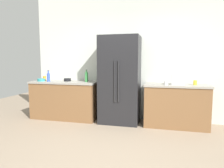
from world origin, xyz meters
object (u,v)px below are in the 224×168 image
at_px(refrigerator, 120,80).
at_px(cup_c, 166,83).
at_px(bowl_a, 67,80).
at_px(bottle_b, 86,77).
at_px(toaster, 178,79).
at_px(bowl_b, 41,80).
at_px(bottle_a, 49,77).
at_px(cup_a, 45,78).
at_px(cup_b, 195,83).

relative_size(refrigerator, cup_c, 22.01).
height_order(refrigerator, bowl_a, refrigerator).
distance_m(bottle_b, cup_c, 1.78).
bearing_deg(toaster, bowl_b, -179.96).
xyz_separation_m(bowl_a, bowl_b, (-0.61, -0.15, -0.00)).
relative_size(toaster, bowl_b, 1.36).
distance_m(bottle_a, bowl_a, 0.44).
xyz_separation_m(bottle_b, cup_a, (-1.12, 0.06, -0.06)).
xyz_separation_m(cup_a, bowl_a, (0.63, -0.03, -0.02)).
bearing_deg(cup_b, cup_c, -171.03).
distance_m(refrigerator, cup_c, 0.98).
height_order(toaster, cup_c, toaster).
relative_size(cup_b, bowl_a, 0.57).
bearing_deg(cup_c, bottle_b, 175.30).
bearing_deg(bottle_a, refrigerator, 3.62).
bearing_deg(toaster, cup_b, 9.04).
distance_m(toaster, cup_c, 0.25).
relative_size(bottle_a, bottle_b, 0.95).
xyz_separation_m(cup_c, bowl_a, (-2.27, 0.18, -0.00)).
relative_size(refrigerator, bottle_b, 6.77).
height_order(refrigerator, cup_c, refrigerator).
height_order(bottle_b, cup_b, bottle_b).
bearing_deg(cup_a, cup_c, -4.07).
distance_m(toaster, bowl_b, 3.11).
xyz_separation_m(refrigerator, bowl_a, (-1.29, 0.07, -0.03)).
relative_size(toaster, bowl_a, 1.51).
bearing_deg(bowl_b, bowl_a, 13.52).
height_order(bottle_b, bowl_b, bottle_b).
distance_m(cup_b, bowl_b, 3.44).
relative_size(cup_b, cup_c, 1.10).
distance_m(bottle_a, bowl_b, 0.23).
height_order(toaster, bowl_b, toaster).
distance_m(cup_b, cup_c, 0.57).
distance_m(cup_a, cup_b, 3.46).
relative_size(bottle_b, cup_c, 3.25).
relative_size(toaster, cup_c, 2.92).
distance_m(cup_b, bowl_a, 2.83).
bearing_deg(bowl_b, bottle_a, -8.09).
bearing_deg(toaster, bottle_a, -179.36).
bearing_deg(bowl_b, refrigerator, 2.30).
relative_size(refrigerator, cup_a, 17.65).
height_order(cup_c, bowl_b, cup_c).
distance_m(toaster, bottle_b, 2.01).
xyz_separation_m(bottle_b, cup_c, (1.77, -0.15, -0.08)).
bearing_deg(bowl_a, cup_a, 177.62).
xyz_separation_m(refrigerator, cup_b, (1.54, -0.02, -0.02)).
height_order(bowl_a, bowl_b, bowl_a).
bearing_deg(cup_b, bowl_a, 178.17).
height_order(refrigerator, cup_b, refrigerator).
height_order(bottle_a, bottle_b, bottle_b).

